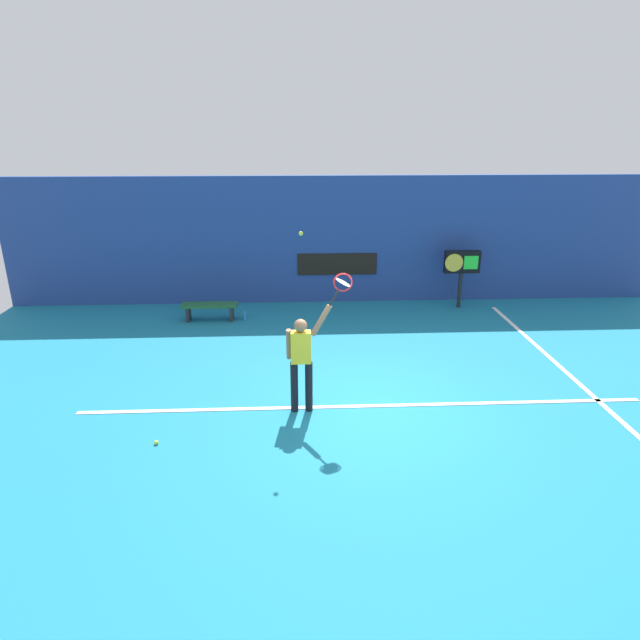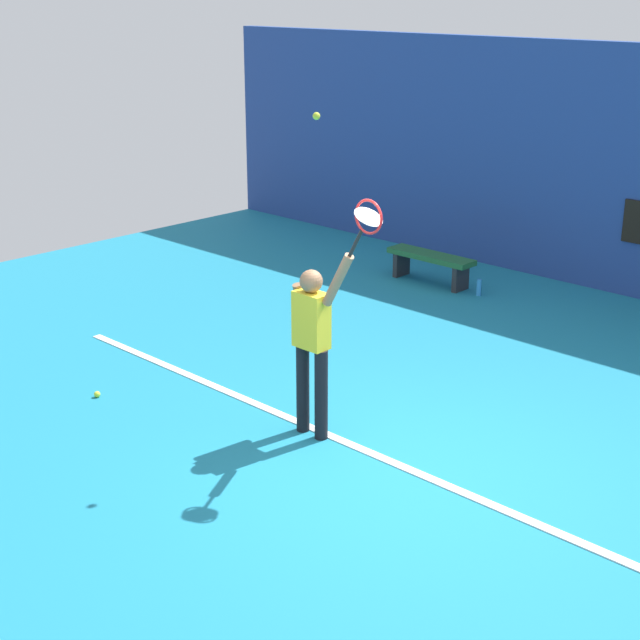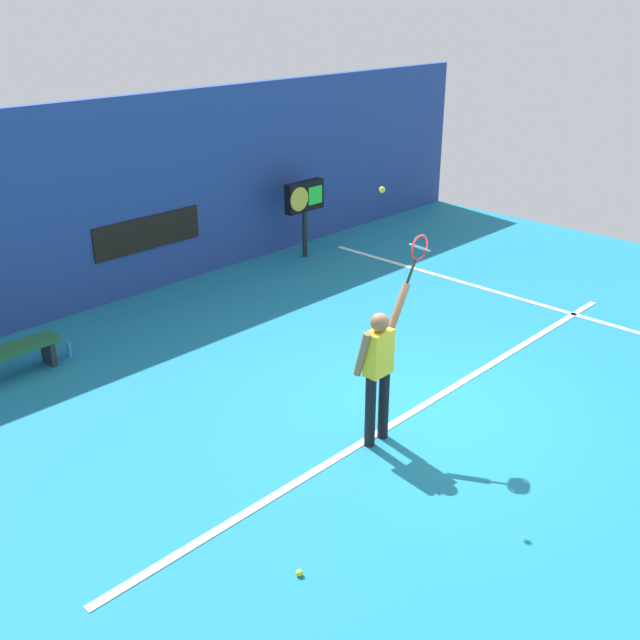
{
  "view_description": "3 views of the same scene",
  "coord_description": "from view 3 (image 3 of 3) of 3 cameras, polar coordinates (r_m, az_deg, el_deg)",
  "views": [
    {
      "loc": [
        -1.2,
        -8.4,
        4.66
      ],
      "look_at": [
        -0.75,
        0.78,
        1.4
      ],
      "focal_mm": 30.46,
      "sensor_mm": 36.0,
      "label": 1
    },
    {
      "loc": [
        4.81,
        -6.02,
        4.19
      ],
      "look_at": [
        -1.49,
        0.53,
        0.97
      ],
      "focal_mm": 53.2,
      "sensor_mm": 36.0,
      "label": 2
    },
    {
      "loc": [
        -7.25,
        -4.91,
        5.01
      ],
      "look_at": [
        -1.44,
        0.63,
        1.53
      ],
      "focal_mm": 42.27,
      "sensor_mm": 36.0,
      "label": 3
    }
  ],
  "objects": [
    {
      "name": "tennis_player",
      "position": [
        8.84,
        4.44,
        -3.54
      ],
      "size": [
        0.76,
        0.31,
        1.94
      ],
      "color": "black",
      "rests_on": "ground_plane"
    },
    {
      "name": "tennis_ball",
      "position": [
        8.15,
        4.72,
        9.81
      ],
      "size": [
        0.07,
        0.07,
        0.07
      ],
      "primitive_type": "sphere",
      "color": "#CCE033"
    },
    {
      "name": "ground_plane",
      "position": [
        10.09,
        8.35,
        -6.61
      ],
      "size": [
        18.0,
        18.0,
        0.0
      ],
      "primitive_type": "plane",
      "color": "teal"
    },
    {
      "name": "scoreboard_clock",
      "position": [
        15.35,
        -1.18,
        9.12
      ],
      "size": [
        0.96,
        0.2,
        1.58
      ],
      "color": "black",
      "rests_on": "ground_plane"
    },
    {
      "name": "tennis_racket",
      "position": [
        8.84,
        7.48,
        5.25
      ],
      "size": [
        0.44,
        0.27,
        0.61
      ],
      "color": "black"
    },
    {
      "name": "court_sideline",
      "position": [
        14.32,
        11.87,
        2.47
      ],
      "size": [
        0.1,
        7.0,
        0.01
      ],
      "primitive_type": "cube",
      "color": "white",
      "rests_on": "ground_plane"
    },
    {
      "name": "water_bottle",
      "position": [
        11.9,
        -18.45,
        -2.11
      ],
      "size": [
        0.07,
        0.07,
        0.24
      ],
      "primitive_type": "cylinder",
      "color": "#338CD8",
      "rests_on": "ground_plane"
    },
    {
      "name": "back_wall",
      "position": [
        13.8,
        -13.4,
        9.09
      ],
      "size": [
        18.0,
        0.2,
        3.47
      ],
      "primitive_type": "cube",
      "color": "navy",
      "rests_on": "ground_plane"
    },
    {
      "name": "spare_ball",
      "position": [
        7.43,
        -1.57,
        -18.58
      ],
      "size": [
        0.07,
        0.07,
        0.07
      ],
      "primitive_type": "sphere",
      "color": "#CCE033",
      "rests_on": "ground_plane"
    },
    {
      "name": "court_baseline",
      "position": [
        10.13,
        7.89,
        -6.4
      ],
      "size": [
        10.0,
        0.1,
        0.01
      ],
      "primitive_type": "cube",
      "color": "white",
      "rests_on": "ground_plane"
    },
    {
      "name": "sponsor_banner_center",
      "position": [
        13.87,
        -12.88,
        6.44
      ],
      "size": [
        2.2,
        0.03,
        0.6
      ],
      "primitive_type": "cube",
      "color": "black"
    },
    {
      "name": "court_bench",
      "position": [
        11.49,
        -22.37,
        -2.45
      ],
      "size": [
        1.4,
        0.36,
        0.45
      ],
      "color": "#1E592D",
      "rests_on": "ground_plane"
    }
  ]
}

